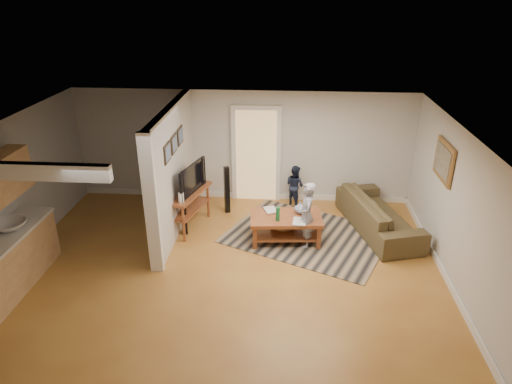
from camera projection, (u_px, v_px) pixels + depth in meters
ground at (227, 270)px, 7.97m from camera, size 7.50×7.50×0.00m
room_shell at (166, 182)px, 7.82m from camera, size 7.54×6.02×2.52m
area_rug at (307, 236)px, 9.03m from camera, size 3.59×3.19×0.01m
sofa at (377, 229)px, 9.29m from camera, size 1.53×2.52×0.69m
coffee_table at (287, 221)px, 8.72m from camera, size 1.41×0.90×0.80m
tv_console at (189, 195)px, 9.06m from camera, size 0.79×1.35×1.09m
speaker_left at (184, 212)px, 8.92m from camera, size 0.13×0.13×0.97m
speaker_right at (227, 190)px, 9.77m from camera, size 0.14×0.14×1.05m
toy_basket at (283, 225)px, 9.05m from camera, size 0.51×0.51×0.46m
child at (305, 245)px, 8.72m from camera, size 0.33×0.48×1.29m
toddler at (294, 204)px, 10.34m from camera, size 0.57×0.57×0.93m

